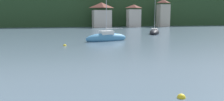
{
  "coord_description": "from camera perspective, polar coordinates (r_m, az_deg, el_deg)",
  "views": [
    {
      "loc": [
        -5.06,
        30.49,
        4.3
      ],
      "look_at": [
        0.0,
        51.23,
        1.14
      ],
      "focal_mm": 37.74,
      "sensor_mm": 36.0,
      "label": 1
    }
  ],
  "objects": [
    {
      "name": "shore_building_west",
      "position": [
        90.0,
        -2.53,
        8.53
      ],
      "size": [
        6.96,
        6.1,
        9.28
      ],
      "color": "beige",
      "rests_on": "ground_plane"
    },
    {
      "name": "wooded_hillside",
      "position": [
        128.31,
        -15.45,
        8.86
      ],
      "size": [
        352.0,
        59.91,
        37.58
      ],
      "color": "#264223",
      "rests_on": "ground_plane"
    },
    {
      "name": "mooring_buoy_mid",
      "position": [
        34.77,
        -11.37,
        1.14
      ],
      "size": [
        0.48,
        0.48,
        0.48
      ],
      "primitive_type": "sphere",
      "color": "yellow",
      "rests_on": "ground_plane"
    },
    {
      "name": "sailboat_far_6",
      "position": [
        40.77,
        -1.35,
        3.07
      ],
      "size": [
        8.08,
        4.19,
        11.18
      ],
      "rotation": [
        0.0,
        0.0,
        3.42
      ],
      "color": "teal",
      "rests_on": "ground_plane"
    },
    {
      "name": "sailboat_far_1",
      "position": [
        57.44,
        10.24,
        4.39
      ],
      "size": [
        5.49,
        7.84,
        11.68
      ],
      "rotation": [
        0.0,
        0.0,
        4.24
      ],
      "color": "black",
      "rests_on": "ground_plane"
    },
    {
      "name": "shore_building_westcentral",
      "position": [
        92.24,
        5.27,
        8.29
      ],
      "size": [
        5.08,
        3.95,
        8.6
      ],
      "color": "beige",
      "rests_on": "ground_plane"
    },
    {
      "name": "shore_building_central",
      "position": [
        97.11,
        12.29,
        8.77
      ],
      "size": [
        4.42,
        4.23,
        10.77
      ],
      "color": "#BCB29E",
      "rests_on": "ground_plane"
    },
    {
      "name": "mooring_buoy_near",
      "position": [
        13.21,
        16.45,
        -10.94
      ],
      "size": [
        0.45,
        0.45,
        0.45
      ],
      "primitive_type": "sphere",
      "color": "yellow",
      "rests_on": "ground_plane"
    }
  ]
}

